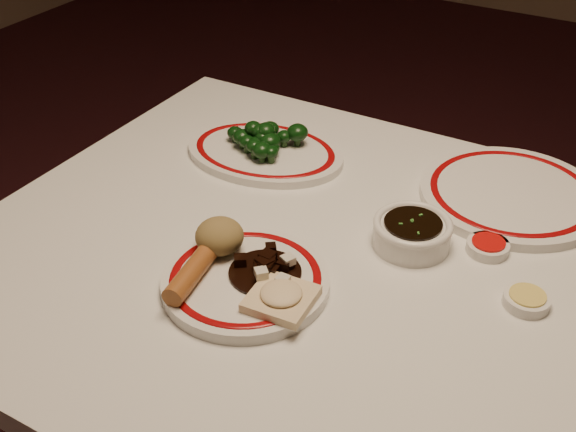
# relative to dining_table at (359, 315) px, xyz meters

# --- Properties ---
(dining_table) EXTENTS (1.20, 0.90, 0.75)m
(dining_table) POSITION_rel_dining_table_xyz_m (0.00, 0.00, 0.00)
(dining_table) COLOR white
(dining_table) RESTS_ON ground
(main_plate) EXTENTS (0.30, 0.30, 0.02)m
(main_plate) POSITION_rel_dining_table_xyz_m (-0.13, -0.12, 0.10)
(main_plate) COLOR white
(main_plate) RESTS_ON dining_table
(rice_mound) EXTENTS (0.07, 0.07, 0.05)m
(rice_mound) POSITION_rel_dining_table_xyz_m (-0.19, -0.09, 0.14)
(rice_mound) COLOR olive
(rice_mound) RESTS_ON main_plate
(spring_roll) EXTENTS (0.05, 0.11, 0.03)m
(spring_roll) POSITION_rel_dining_table_xyz_m (-0.18, -0.17, 0.12)
(spring_roll) COLOR #A35C28
(spring_roll) RESTS_ON main_plate
(fried_wonton) EXTENTS (0.09, 0.09, 0.02)m
(fried_wonton) POSITION_rel_dining_table_xyz_m (-0.05, -0.14, 0.12)
(fried_wonton) COLOR beige
(fried_wonton) RESTS_ON main_plate
(stirfry_heap) EXTENTS (0.10, 0.10, 0.03)m
(stirfry_heap) POSITION_rel_dining_table_xyz_m (-0.10, -0.10, 0.12)
(stirfry_heap) COLOR black
(stirfry_heap) RESTS_ON main_plate
(broccoli_plate) EXTENTS (0.32, 0.28, 0.02)m
(broccoli_plate) POSITION_rel_dining_table_xyz_m (-0.29, 0.21, 0.10)
(broccoli_plate) COLOR white
(broccoli_plate) RESTS_ON dining_table
(broccoli_pile) EXTENTS (0.14, 0.12, 0.05)m
(broccoli_pile) POSITION_rel_dining_table_xyz_m (-0.29, 0.21, 0.13)
(broccoli_pile) COLOR #23471C
(broccoli_pile) RESTS_ON broccoli_plate
(soy_bowl) EXTENTS (0.12, 0.12, 0.04)m
(soy_bowl) POSITION_rel_dining_table_xyz_m (0.04, 0.09, 0.11)
(soy_bowl) COLOR white
(soy_bowl) RESTS_ON dining_table
(sweet_sour_dish) EXTENTS (0.06, 0.06, 0.02)m
(sweet_sour_dish) POSITION_rel_dining_table_xyz_m (0.15, 0.13, 0.10)
(sweet_sour_dish) COLOR white
(sweet_sour_dish) RESTS_ON dining_table
(mustard_dish) EXTENTS (0.06, 0.06, 0.02)m
(mustard_dish) POSITION_rel_dining_table_xyz_m (0.23, 0.04, 0.10)
(mustard_dish) COLOR white
(mustard_dish) RESTS_ON dining_table
(far_plate) EXTENTS (0.35, 0.35, 0.02)m
(far_plate) POSITION_rel_dining_table_xyz_m (0.14, 0.29, 0.10)
(far_plate) COLOR white
(far_plate) RESTS_ON dining_table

